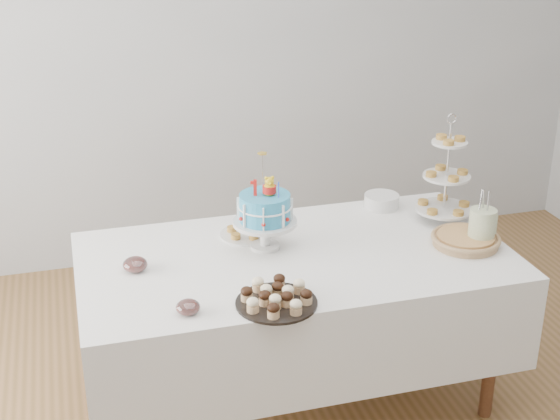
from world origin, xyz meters
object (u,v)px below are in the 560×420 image
object	(u,v)px
pie	(466,239)
tiered_stand	(447,177)
table	(295,299)
plate_stack	(382,201)
jam_bowl_b	(135,265)
birthday_cake	(265,223)
cupcake_tray	(276,296)
pastry_plate	(246,233)
utensil_pitcher	(482,226)
jam_bowl_a	(188,307)

from	to	relation	value
pie	tiered_stand	bearing A→B (deg)	83.73
table	tiered_stand	bearing A→B (deg)	11.87
plate_stack	tiered_stand	bearing A→B (deg)	-45.03
plate_stack	jam_bowl_b	size ratio (longest dim) A/B	1.67
tiered_stand	jam_bowl_b	size ratio (longest dim) A/B	5.13
table	birthday_cake	xyz separation A→B (m)	(-0.11, 0.10, 0.35)
cupcake_tray	pie	xyz separation A→B (m)	(0.98, 0.28, -0.01)
tiered_stand	pastry_plate	xyz separation A→B (m)	(-0.98, 0.08, -0.21)
pastry_plate	jam_bowl_b	size ratio (longest dim) A/B	2.31
utensil_pitcher	tiered_stand	bearing A→B (deg)	109.21
pie	tiered_stand	size ratio (longest dim) A/B	0.58
table	birthday_cake	world-z (taller)	birthday_cake
cupcake_tray	plate_stack	xyz separation A→B (m)	(0.78, 0.80, -0.00)
cupcake_tray	jam_bowl_b	xyz separation A→B (m)	(-0.50, 0.44, -0.01)
utensil_pitcher	jam_bowl_a	bearing A→B (deg)	-157.19
pastry_plate	jam_bowl_b	bearing A→B (deg)	-158.17
birthday_cake	utensil_pitcher	bearing A→B (deg)	3.53
pie	utensil_pitcher	world-z (taller)	utensil_pitcher
cupcake_tray	utensil_pitcher	size ratio (longest dim) A/B	1.20
table	birthday_cake	size ratio (longest dim) A/B	4.31
table	pie	bearing A→B (deg)	-8.55
pastry_plate	jam_bowl_a	size ratio (longest dim) A/B	2.58
plate_stack	jam_bowl_a	xyz separation A→B (m)	(-1.12, -0.77, -0.01)
tiered_stand	plate_stack	world-z (taller)	tiered_stand
plate_stack	jam_bowl_a	size ratio (longest dim) A/B	1.87
birthday_cake	tiered_stand	xyz separation A→B (m)	(0.92, 0.07, 0.10)
birthday_cake	jam_bowl_b	world-z (taller)	birthday_cake
pastry_plate	cupcake_tray	bearing A→B (deg)	-92.77
tiered_stand	cupcake_tray	bearing A→B (deg)	-150.53
jam_bowl_b	utensil_pitcher	distance (m)	1.56
cupcake_tray	pie	distance (m)	1.02
table	pastry_plate	distance (m)	0.39
table	pastry_plate	xyz separation A→B (m)	(-0.17, 0.25, 0.24)
cupcake_tray	plate_stack	distance (m)	1.12
table	pie	xyz separation A→B (m)	(0.78, -0.12, 0.26)
cupcake_tray	pie	world-z (taller)	cupcake_tray
birthday_cake	plate_stack	size ratio (longest dim) A/B	2.52
cupcake_tray	jam_bowl_a	world-z (taller)	cupcake_tray
birthday_cake	pastry_plate	distance (m)	0.19
table	plate_stack	size ratio (longest dim) A/B	10.88
plate_stack	table	bearing A→B (deg)	-145.30
birthday_cake	jam_bowl_a	xyz separation A→B (m)	(-0.43, -0.48, -0.09)
tiered_stand	birthday_cake	bearing A→B (deg)	-175.96
jam_bowl_b	jam_bowl_a	bearing A→B (deg)	-69.02
pastry_plate	utensil_pitcher	distance (m)	1.09
pie	tiered_stand	world-z (taller)	tiered_stand
birthday_cake	jam_bowl_b	size ratio (longest dim) A/B	4.21
jam_bowl_b	birthday_cake	bearing A→B (deg)	6.46
pie	jam_bowl_a	xyz separation A→B (m)	(-1.32, -0.26, -0.00)
cupcake_tray	pastry_plate	xyz separation A→B (m)	(0.03, 0.65, -0.02)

